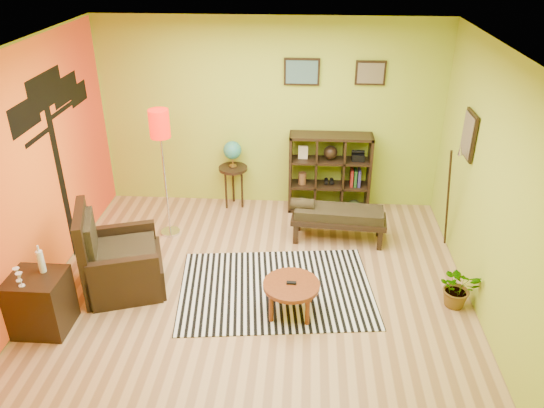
# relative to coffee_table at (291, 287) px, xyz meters

# --- Properties ---
(ground) EXTENTS (5.00, 5.00, 0.00)m
(ground) POSITION_rel_coffee_table_xyz_m (-0.43, 0.46, -0.33)
(ground) COLOR tan
(ground) RESTS_ON ground
(room_shell) EXTENTS (5.04, 4.54, 2.82)m
(room_shell) POSITION_rel_coffee_table_xyz_m (-0.52, 0.48, 1.47)
(room_shell) COLOR #A7C034
(room_shell) RESTS_ON ground
(zebra_rug) EXTENTS (2.45, 1.86, 0.01)m
(zebra_rug) POSITION_rel_coffee_table_xyz_m (-0.19, 0.40, -0.33)
(zebra_rug) COLOR white
(zebra_rug) RESTS_ON ground
(coffee_table) EXTENTS (0.63, 0.63, 0.40)m
(coffee_table) POSITION_rel_coffee_table_xyz_m (0.00, 0.00, 0.00)
(coffee_table) COLOR maroon
(coffee_table) RESTS_ON ground
(armchair) EXTENTS (1.10, 1.09, 1.07)m
(armchair) POSITION_rel_coffee_table_xyz_m (-2.05, 0.33, -0.01)
(armchair) COLOR black
(armchair) RESTS_ON ground
(side_cabinet) EXTENTS (0.56, 0.51, 0.97)m
(side_cabinet) POSITION_rel_coffee_table_xyz_m (-2.63, -0.44, 0.00)
(side_cabinet) COLOR black
(side_cabinet) RESTS_ON ground
(floor_lamp) EXTENTS (0.27, 0.27, 1.80)m
(floor_lamp) POSITION_rel_coffee_table_xyz_m (-1.76, 1.62, 1.12)
(floor_lamp) COLOR silver
(floor_lamp) RESTS_ON ground
(globe_table) EXTENTS (0.43, 0.43, 1.05)m
(globe_table) POSITION_rel_coffee_table_xyz_m (-0.97, 2.51, 0.47)
(globe_table) COLOR black
(globe_table) RESTS_ON ground
(cube_shelf) EXTENTS (1.20, 0.35, 1.20)m
(cube_shelf) POSITION_rel_coffee_table_xyz_m (0.49, 2.49, 0.27)
(cube_shelf) COLOR black
(cube_shelf) RESTS_ON ground
(bench) EXTENTS (1.31, 0.55, 0.59)m
(bench) POSITION_rel_coffee_table_xyz_m (0.55, 1.60, 0.05)
(bench) COLOR black
(bench) RESTS_ON ground
(potted_plant) EXTENTS (0.48, 0.52, 0.39)m
(potted_plant) POSITION_rel_coffee_table_xyz_m (1.87, 0.25, -0.14)
(potted_plant) COLOR #26661E
(potted_plant) RESTS_ON ground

